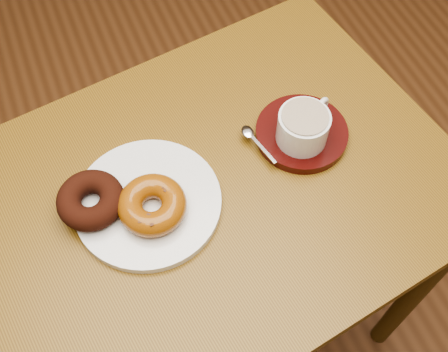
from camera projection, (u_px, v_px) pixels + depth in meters
name	position (u px, v px, depth m)	size (l,w,h in m)	color
ground	(254.00, 246.00, 1.77)	(6.00, 6.00, 0.00)	brown
cafe_table	(214.00, 219.00, 1.07)	(0.93, 0.75, 0.79)	brown
donut_plate	(148.00, 203.00, 0.94)	(0.25, 0.25, 0.02)	silver
donut_cinnamon	(91.00, 200.00, 0.91)	(0.11, 0.11, 0.04)	black
donut_caramel	(152.00, 205.00, 0.91)	(0.14, 0.14, 0.04)	#8D4C0F
saucer	(301.00, 133.00, 1.01)	(0.17, 0.17, 0.02)	#310806
coffee_cup	(304.00, 126.00, 0.97)	(0.11, 0.09, 0.06)	silver
teaspoon	(251.00, 135.00, 1.00)	(0.03, 0.09, 0.01)	silver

